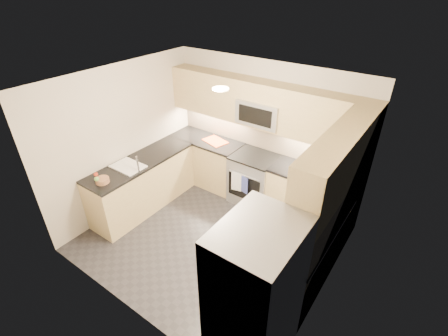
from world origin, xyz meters
TOP-DOWN VIEW (x-y plane):
  - floor at (0.00, 0.00)m, footprint 3.60×3.20m
  - ceiling at (0.00, 0.00)m, footprint 3.60×3.20m
  - wall_back at (0.00, 1.60)m, footprint 3.60×0.02m
  - wall_front at (0.00, -1.60)m, footprint 3.60×0.02m
  - wall_left at (-1.80, 0.00)m, footprint 0.02×3.20m
  - wall_right at (1.80, 0.00)m, footprint 0.02×3.20m
  - base_cab_back_left at (-1.09, 1.30)m, footprint 1.42×0.60m
  - base_cab_back_right at (1.09, 1.30)m, footprint 1.42×0.60m
  - base_cab_right at (1.50, 0.15)m, footprint 0.60×1.70m
  - base_cab_peninsula at (-1.50, 0.00)m, footprint 0.60×2.00m
  - countertop_back_left at (-1.09, 1.30)m, footprint 1.42×0.63m
  - countertop_back_right at (1.09, 1.30)m, footprint 1.42×0.63m
  - countertop_right at (1.50, 0.15)m, footprint 0.63×1.70m
  - countertop_peninsula at (-1.50, 0.00)m, footprint 0.63×2.00m
  - upper_cab_back at (0.00, 1.43)m, footprint 3.60×0.35m
  - upper_cab_right at (1.62, 0.28)m, footprint 0.35×1.95m
  - backsplash_back at (0.00, 1.60)m, footprint 3.60×0.01m
  - backsplash_right at (1.80, 0.45)m, footprint 0.01×2.30m
  - gas_range at (0.00, 1.28)m, footprint 0.76×0.65m
  - range_cooktop at (0.00, 1.28)m, footprint 0.76×0.65m
  - oven_door_glass at (0.00, 0.95)m, footprint 0.62×0.02m
  - oven_handle at (0.00, 0.93)m, footprint 0.60×0.02m
  - microwave at (0.00, 1.40)m, footprint 0.76×0.40m
  - microwave_door at (0.00, 1.20)m, footprint 0.60×0.01m
  - refrigerator at (1.45, -1.15)m, footprint 0.70×0.90m
  - fridge_handle_left at (1.08, -1.33)m, footprint 0.02×0.02m
  - fridge_handle_right at (1.08, -0.97)m, footprint 0.02×0.02m
  - sink_basin at (-1.50, -0.25)m, footprint 0.52×0.38m
  - faucet at (-1.24, -0.25)m, footprint 0.03×0.03m
  - utensil_bowl at (1.33, 1.34)m, footprint 0.33×0.33m
  - cutting_board at (-0.89, 1.32)m, footprint 0.51×0.41m
  - fruit_basket at (-1.45, -0.78)m, footprint 0.27×0.27m
  - fruit_apple at (-1.56, -0.79)m, footprint 0.06×0.06m
  - fruit_pear at (-1.44, -0.87)m, footprint 0.07×0.07m
  - dish_towel_check at (-0.13, 0.91)m, footprint 0.19×0.05m
  - dish_towel_blue at (0.03, 0.91)m, footprint 0.17×0.06m

SIDE VIEW (x-z plane):
  - floor at x=0.00m, z-range 0.00..0.00m
  - base_cab_back_left at x=-1.09m, z-range 0.00..0.90m
  - base_cab_back_right at x=1.09m, z-range 0.00..0.90m
  - base_cab_right at x=1.50m, z-range 0.00..0.90m
  - base_cab_peninsula at x=-1.50m, z-range 0.00..0.90m
  - oven_door_glass at x=0.00m, z-range 0.22..0.68m
  - gas_range at x=0.00m, z-range 0.00..0.91m
  - dish_towel_check at x=-0.13m, z-range 0.37..0.73m
  - dish_towel_blue at x=0.03m, z-range 0.39..0.71m
  - oven_handle at x=0.00m, z-range 0.71..0.73m
  - sink_basin at x=-1.50m, z-range 0.80..0.96m
  - refrigerator at x=1.45m, z-range 0.00..1.80m
  - range_cooktop at x=0.00m, z-range 0.90..0.93m
  - countertop_back_left at x=-1.09m, z-range 0.90..0.94m
  - countertop_back_right at x=1.09m, z-range 0.90..0.94m
  - countertop_right at x=1.50m, z-range 0.90..0.94m
  - countertop_peninsula at x=-1.50m, z-range 0.90..0.94m
  - cutting_board at x=-0.89m, z-range 0.94..0.95m
  - fridge_handle_left at x=1.08m, z-range 0.35..1.55m
  - fridge_handle_right at x=1.08m, z-range 0.35..1.55m
  - fruit_basket at x=-1.45m, z-range 0.94..1.01m
  - utensil_bowl at x=1.33m, z-range 0.94..1.11m
  - fruit_apple at x=-1.56m, z-range 1.02..1.09m
  - fruit_pear at x=-1.44m, z-range 1.02..1.09m
  - faucet at x=-1.24m, z-range 0.94..1.22m
  - backsplash_back at x=0.00m, z-range 0.94..1.45m
  - backsplash_right at x=1.80m, z-range 0.94..1.45m
  - wall_back at x=0.00m, z-range 0.00..2.50m
  - wall_front at x=0.00m, z-range 0.00..2.50m
  - wall_left at x=-1.80m, z-range 0.00..2.50m
  - wall_right at x=1.80m, z-range 0.00..2.50m
  - microwave at x=0.00m, z-range 1.50..1.90m
  - microwave_door at x=0.00m, z-range 1.56..1.84m
  - upper_cab_back at x=0.00m, z-range 1.45..2.20m
  - upper_cab_right at x=1.62m, z-range 1.45..2.20m
  - ceiling at x=0.00m, z-range 2.49..2.51m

